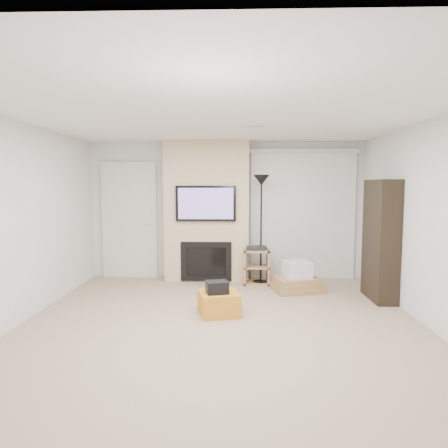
{
  "coord_description": "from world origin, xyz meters",
  "views": [
    {
      "loc": [
        0.17,
        -4.62,
        1.71
      ],
      "look_at": [
        0.0,
        1.2,
        1.15
      ],
      "focal_mm": 32.0,
      "sensor_mm": 36.0,
      "label": 1
    }
  ],
  "objects_px": {
    "ottoman": "(219,303)",
    "floor_lamp": "(261,198)",
    "box_stack": "(297,280)",
    "bookshelf": "(381,240)",
    "av_stand": "(256,264)"
  },
  "relations": [
    {
      "from": "ottoman",
      "to": "floor_lamp",
      "type": "relative_size",
      "value": 0.26
    },
    {
      "from": "box_stack",
      "to": "bookshelf",
      "type": "bearing_deg",
      "value": -19.02
    },
    {
      "from": "box_stack",
      "to": "bookshelf",
      "type": "height_order",
      "value": "bookshelf"
    },
    {
      "from": "bookshelf",
      "to": "floor_lamp",
      "type": "bearing_deg",
      "value": 151.62
    },
    {
      "from": "bookshelf",
      "to": "av_stand",
      "type": "bearing_deg",
      "value": 153.3
    },
    {
      "from": "floor_lamp",
      "to": "box_stack",
      "type": "relative_size",
      "value": 2.22
    },
    {
      "from": "floor_lamp",
      "to": "bookshelf",
      "type": "xyz_separation_m",
      "value": [
        1.73,
        -0.93,
        -0.59
      ]
    },
    {
      "from": "ottoman",
      "to": "box_stack",
      "type": "distance_m",
      "value": 1.71
    },
    {
      "from": "ottoman",
      "to": "box_stack",
      "type": "bearing_deg",
      "value": 44.47
    },
    {
      "from": "ottoman",
      "to": "floor_lamp",
      "type": "height_order",
      "value": "floor_lamp"
    },
    {
      "from": "av_stand",
      "to": "box_stack",
      "type": "xyz_separation_m",
      "value": [
        0.63,
        -0.5,
        -0.16
      ]
    },
    {
      "from": "bookshelf",
      "to": "box_stack",
      "type": "bearing_deg",
      "value": 160.98
    },
    {
      "from": "floor_lamp",
      "to": "av_stand",
      "type": "relative_size",
      "value": 2.87
    },
    {
      "from": "av_stand",
      "to": "box_stack",
      "type": "bearing_deg",
      "value": -38.5
    },
    {
      "from": "box_stack",
      "to": "bookshelf",
      "type": "relative_size",
      "value": 0.47
    }
  ]
}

